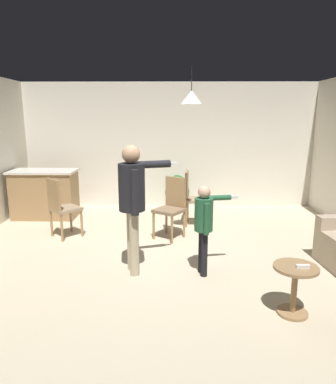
# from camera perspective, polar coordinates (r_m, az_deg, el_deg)

# --- Properties ---
(ground) EXTENTS (7.68, 7.68, 0.00)m
(ground) POSITION_cam_1_polar(r_m,az_deg,el_deg) (4.91, -0.06, -11.35)
(ground) COLOR beige
(wall_back) EXTENTS (6.40, 0.10, 2.70)m
(wall_back) POSITION_cam_1_polar(r_m,az_deg,el_deg) (7.72, 0.19, 7.65)
(wall_back) COLOR silver
(wall_back) RESTS_ON ground
(kitchen_counter) EXTENTS (1.26, 0.66, 0.95)m
(kitchen_counter) POSITION_cam_1_polar(r_m,az_deg,el_deg) (7.27, -19.56, -0.30)
(kitchen_counter) COLOR #99754C
(kitchen_counter) RESTS_ON ground
(side_table_by_couch) EXTENTS (0.44, 0.44, 0.52)m
(side_table_by_couch) POSITION_cam_1_polar(r_m,az_deg,el_deg) (3.80, 20.08, -14.04)
(side_table_by_couch) COLOR #99754C
(side_table_by_couch) RESTS_ON ground
(person_adult) EXTENTS (0.73, 0.62, 1.64)m
(person_adult) POSITION_cam_1_polar(r_m,az_deg,el_deg) (4.31, -5.78, -0.55)
(person_adult) COLOR tan
(person_adult) RESTS_ON ground
(person_child) EXTENTS (0.57, 0.40, 1.15)m
(person_child) POSITION_cam_1_polar(r_m,az_deg,el_deg) (4.33, 6.01, -4.61)
(person_child) COLOR black
(person_child) RESTS_ON ground
(dining_chair_by_counter) EXTENTS (0.59, 0.59, 1.00)m
(dining_chair_by_counter) POSITION_cam_1_polar(r_m,az_deg,el_deg) (5.94, -17.15, -2.14)
(dining_chair_by_counter) COLOR #99754C
(dining_chair_by_counter) RESTS_ON ground
(dining_chair_near_wall) EXTENTS (0.58, 0.58, 1.00)m
(dining_chair_near_wall) POSITION_cam_1_polar(r_m,az_deg,el_deg) (5.69, 0.59, -2.20)
(dining_chair_near_wall) COLOR #99754C
(dining_chair_near_wall) RESTS_ON ground
(dining_chair_centre_back) EXTENTS (0.46, 0.46, 1.00)m
(dining_chair_centre_back) POSITION_cam_1_polar(r_m,az_deg,el_deg) (6.38, 4.11, -0.66)
(dining_chair_centre_back) COLOR #99754C
(dining_chair_centre_back) RESTS_ON ground
(potted_plant_corner) EXTENTS (0.51, 0.51, 0.79)m
(potted_plant_corner) POSITION_cam_1_polar(r_m,az_deg,el_deg) (7.27, 1.53, 0.06)
(potted_plant_corner) COLOR #4C4742
(potted_plant_corner) RESTS_ON ground
(spare_remote_on_table) EXTENTS (0.13, 0.04, 0.04)m
(spare_remote_on_table) POSITION_cam_1_polar(r_m,az_deg,el_deg) (3.69, 21.28, -11.33)
(spare_remote_on_table) COLOR white
(spare_remote_on_table) RESTS_ON side_table_by_couch
(ceiling_light_pendant) EXTENTS (0.32, 0.32, 0.55)m
(ceiling_light_pendant) POSITION_cam_1_polar(r_m,az_deg,el_deg) (5.36, 3.88, 15.26)
(ceiling_light_pendant) COLOR silver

